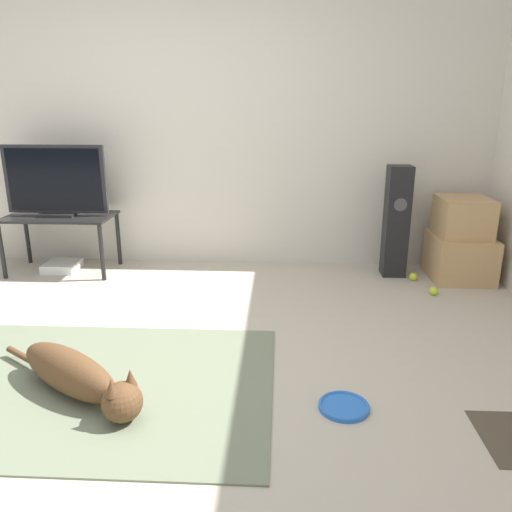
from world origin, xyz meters
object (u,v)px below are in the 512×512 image
object	(u,v)px
tennis_ball_near_speaker	(434,291)
game_console	(62,266)
tv	(55,181)
tennis_ball_by_boxes	(413,277)
cardboard_box_upper	(463,217)
tv_stand	(60,223)
cardboard_box_lower	(460,257)
dog	(78,376)
frisbee	(344,406)
floor_speaker	(396,222)

from	to	relation	value
tennis_ball_near_speaker	game_console	bearing A→B (deg)	171.90
tv	tennis_ball_by_boxes	size ratio (longest dim) A/B	13.14
cardboard_box_upper	tv_stand	size ratio (longest dim) A/B	0.47
tennis_ball_near_speaker	cardboard_box_upper	bearing A→B (deg)	54.07
cardboard_box_lower	dog	bearing A→B (deg)	-142.24
frisbee	game_console	world-z (taller)	game_console
tennis_ball_near_speaker	cardboard_box_lower	bearing A→B (deg)	52.56
cardboard_box_lower	tv_stand	xyz separation A→B (m)	(-3.42, 0.02, 0.25)
floor_speaker	tennis_ball_by_boxes	xyz separation A→B (m)	(0.14, -0.15, -0.44)
dog	cardboard_box_lower	world-z (taller)	cardboard_box_lower
cardboard_box_lower	tennis_ball_by_boxes	xyz separation A→B (m)	(-0.39, -0.09, -0.15)
floor_speaker	cardboard_box_lower	bearing A→B (deg)	-7.05
cardboard_box_upper	cardboard_box_lower	bearing A→B (deg)	-58.28
dog	frisbee	size ratio (longest dim) A/B	3.84
dog	frisbee	distance (m)	1.33
tv	tennis_ball_by_boxes	xyz separation A→B (m)	(3.03, -0.10, -0.76)
frisbee	cardboard_box_lower	size ratio (longest dim) A/B	0.48
cardboard_box_lower	tennis_ball_by_boxes	bearing A→B (deg)	-167.67
frisbee	tv_stand	xyz separation A→B (m)	(-2.23, 1.99, 0.43)
dog	tennis_ball_near_speaker	size ratio (longest dim) A/B	14.47
floor_speaker	tennis_ball_near_speaker	size ratio (longest dim) A/B	14.26
tv_stand	tennis_ball_by_boxes	distance (m)	3.06
cardboard_box_upper	game_console	distance (m)	3.49
tennis_ball_by_boxes	tv	bearing A→B (deg)	178.03
tv_stand	floor_speaker	bearing A→B (deg)	1.01
tv_stand	tv	bearing A→B (deg)	90.00
frisbee	floor_speaker	bearing A→B (deg)	72.23
game_console	cardboard_box_lower	bearing A→B (deg)	-0.53
tv_stand	game_console	distance (m)	0.40
tv_stand	game_console	bearing A→B (deg)	153.85
dog	tennis_ball_near_speaker	distance (m)	2.68
dog	cardboard_box_lower	distance (m)	3.18
cardboard_box_upper	floor_speaker	distance (m)	0.54
dog	floor_speaker	bearing A→B (deg)	45.52
cardboard_box_lower	tv_stand	size ratio (longest dim) A/B	0.57
dog	cardboard_box_lower	bearing A→B (deg)	37.76
cardboard_box_upper	tv	size ratio (longest dim) A/B	0.50
frisbee	tv_stand	size ratio (longest dim) A/B	0.27
tennis_ball_near_speaker	game_console	size ratio (longest dim) A/B	0.23
cardboard_box_lower	floor_speaker	size ratio (longest dim) A/B	0.55
dog	game_console	bearing A→B (deg)	115.48
frisbee	tennis_ball_near_speaker	distance (m)	1.79
dog	tv	xyz separation A→B (m)	(-0.91, 1.97, 0.67)
tennis_ball_by_boxes	frisbee	bearing A→B (deg)	-112.87
frisbee	floor_speaker	world-z (taller)	floor_speaker
tv	tennis_ball_by_boxes	bearing A→B (deg)	-1.97
floor_speaker	tv	world-z (taller)	tv
cardboard_box_lower	floor_speaker	distance (m)	0.61
cardboard_box_upper	tennis_ball_near_speaker	bearing A→B (deg)	-125.93
floor_speaker	tennis_ball_by_boxes	world-z (taller)	floor_speaker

